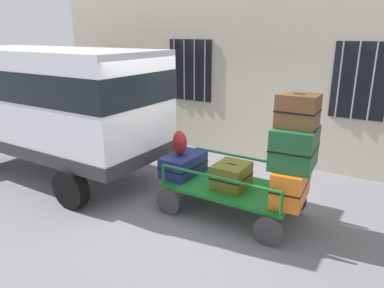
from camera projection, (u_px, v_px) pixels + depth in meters
The scene contains 11 objects.
ground_plane at pixel (194, 201), 6.46m from camera, with size 40.00×40.00×0.00m, color slate.
building_wall at pixel (262, 52), 8.05m from camera, with size 12.00×0.38×5.00m.
van at pixel (51, 99), 7.33m from camera, with size 4.87×2.07×2.61m.
luggage_cart at pixel (231, 191), 5.93m from camera, with size 2.18×1.24×0.49m.
cart_railing at pixel (232, 169), 5.82m from camera, with size 2.05×1.10×0.36m.
suitcase_left_bottom at pixel (183, 164), 6.36m from camera, with size 0.54×0.86×0.37m.
suitcase_midleft_bottom at pixel (231, 176), 5.82m from camera, with size 0.51×0.61×0.40m.
suitcase_center_bottom at pixel (291, 184), 5.35m from camera, with size 0.53×0.97×0.54m.
suitcase_center_middle at pixel (294, 147), 5.18m from camera, with size 0.66×0.79×0.60m.
suitcase_center_top at pixel (298, 111), 5.02m from camera, with size 0.57×0.47×0.48m.
backpack at pixel (180, 143), 6.22m from camera, with size 0.27×0.22×0.44m.
Camera 1 is at (3.07, -4.99, 2.91)m, focal length 33.58 mm.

